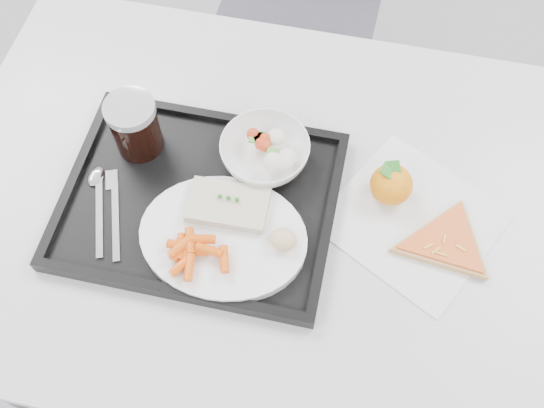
{
  "coord_description": "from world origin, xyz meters",
  "views": [
    {
      "loc": [
        0.08,
        -0.19,
        1.65
      ],
      "look_at": [
        -0.02,
        0.28,
        0.77
      ],
      "focal_mm": 40.0,
      "sensor_mm": 36.0,
      "label": 1
    }
  ],
  "objects_px": {
    "tray": "(200,201)",
    "pizza_slice": "(446,242)",
    "tangerine": "(391,185)",
    "cola_glass": "(135,125)",
    "salad_bowl": "(265,152)",
    "table": "(285,222)",
    "dinner_plate": "(223,237)"
  },
  "relations": [
    {
      "from": "tray",
      "to": "pizza_slice",
      "type": "relative_size",
      "value": 1.85
    },
    {
      "from": "tangerine",
      "to": "cola_glass",
      "type": "bearing_deg",
      "value": 179.77
    },
    {
      "from": "salad_bowl",
      "to": "tangerine",
      "type": "bearing_deg",
      "value": -4.4
    },
    {
      "from": "table",
      "to": "cola_glass",
      "type": "relative_size",
      "value": 11.11
    },
    {
      "from": "table",
      "to": "tray",
      "type": "bearing_deg",
      "value": -168.0
    },
    {
      "from": "table",
      "to": "salad_bowl",
      "type": "height_order",
      "value": "salad_bowl"
    },
    {
      "from": "tray",
      "to": "salad_bowl",
      "type": "xyz_separation_m",
      "value": [
        0.09,
        0.1,
        0.03
      ]
    },
    {
      "from": "cola_glass",
      "to": "pizza_slice",
      "type": "xyz_separation_m",
      "value": [
        0.54,
        -0.08,
        -0.06
      ]
    },
    {
      "from": "pizza_slice",
      "to": "tangerine",
      "type": "bearing_deg",
      "value": 143.98
    },
    {
      "from": "dinner_plate",
      "to": "tangerine",
      "type": "distance_m",
      "value": 0.29
    },
    {
      "from": "cola_glass",
      "to": "table",
      "type": "bearing_deg",
      "value": -11.32
    },
    {
      "from": "tangerine",
      "to": "dinner_plate",
      "type": "bearing_deg",
      "value": -149.49
    },
    {
      "from": "cola_glass",
      "to": "pizza_slice",
      "type": "relative_size",
      "value": 0.44
    },
    {
      "from": "table",
      "to": "dinner_plate",
      "type": "xyz_separation_m",
      "value": [
        -0.08,
        -0.09,
        0.09
      ]
    },
    {
      "from": "tangerine",
      "to": "pizza_slice",
      "type": "height_order",
      "value": "tangerine"
    },
    {
      "from": "tray",
      "to": "dinner_plate",
      "type": "distance_m",
      "value": 0.09
    },
    {
      "from": "cola_glass",
      "to": "tangerine",
      "type": "distance_m",
      "value": 0.44
    },
    {
      "from": "tray",
      "to": "salad_bowl",
      "type": "bearing_deg",
      "value": 47.97
    },
    {
      "from": "cola_glass",
      "to": "tray",
      "type": "bearing_deg",
      "value": -32.9
    },
    {
      "from": "tray",
      "to": "tangerine",
      "type": "relative_size",
      "value": 5.71
    },
    {
      "from": "cola_glass",
      "to": "pizza_slice",
      "type": "distance_m",
      "value": 0.55
    },
    {
      "from": "pizza_slice",
      "to": "tray",
      "type": "bearing_deg",
      "value": -178.79
    },
    {
      "from": "salad_bowl",
      "to": "cola_glass",
      "type": "bearing_deg",
      "value": -176.11
    },
    {
      "from": "tray",
      "to": "tangerine",
      "type": "bearing_deg",
      "value": 15.06
    },
    {
      "from": "salad_bowl",
      "to": "pizza_slice",
      "type": "xyz_separation_m",
      "value": [
        0.32,
        -0.09,
        -0.03
      ]
    },
    {
      "from": "dinner_plate",
      "to": "tangerine",
      "type": "height_order",
      "value": "tangerine"
    },
    {
      "from": "salad_bowl",
      "to": "table",
      "type": "bearing_deg",
      "value": -53.34
    },
    {
      "from": "dinner_plate",
      "to": "pizza_slice",
      "type": "distance_m",
      "value": 0.36
    },
    {
      "from": "dinner_plate",
      "to": "pizza_slice",
      "type": "height_order",
      "value": "dinner_plate"
    },
    {
      "from": "salad_bowl",
      "to": "tray",
      "type": "bearing_deg",
      "value": -132.03
    },
    {
      "from": "tangerine",
      "to": "pizza_slice",
      "type": "xyz_separation_m",
      "value": [
        0.1,
        -0.07,
        -0.02
      ]
    },
    {
      "from": "table",
      "to": "pizza_slice",
      "type": "xyz_separation_m",
      "value": [
        0.27,
        -0.02,
        0.08
      ]
    }
  ]
}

